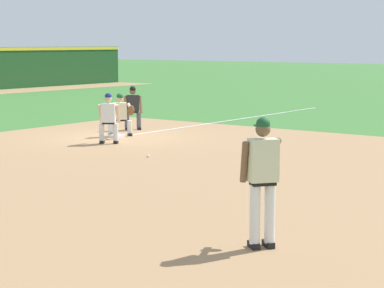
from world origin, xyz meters
TOP-DOWN VIEW (x-y plane):
  - ground_plane at (0.00, 0.00)m, footprint 160.00×160.00m
  - infield_dirt_patch at (-4.00, -5.03)m, footprint 18.00×18.00m
  - foul_line_stripe at (6.53, 0.00)m, footprint 13.06×0.10m
  - first_base_bag at (0.00, 0.00)m, footprint 0.38×0.38m
  - baseball at (-2.47, -3.33)m, footprint 0.07×0.07m
  - pitcher at (-7.95, -10.03)m, footprint 0.85×0.54m
  - first_baseman at (0.30, 0.09)m, footprint 0.71×1.09m
  - baserunner at (-1.16, -0.76)m, footprint 0.64×0.68m
  - umpire at (1.82, 0.93)m, footprint 0.68×0.66m

SIDE VIEW (x-z plane):
  - ground_plane at x=0.00m, z-range 0.00..0.00m
  - infield_dirt_patch at x=-4.00m, z-range 0.00..0.01m
  - foul_line_stripe at x=6.53m, z-range 0.01..0.01m
  - baseball at x=-2.47m, z-range 0.00..0.07m
  - first_base_bag at x=0.00m, z-range 0.00..0.09m
  - first_baseman at x=0.30m, z-range 0.06..1.40m
  - baserunner at x=-1.16m, z-range 0.06..1.52m
  - umpire at x=1.82m, z-range 0.06..1.52m
  - pitcher at x=-7.95m, z-range 0.13..1.99m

